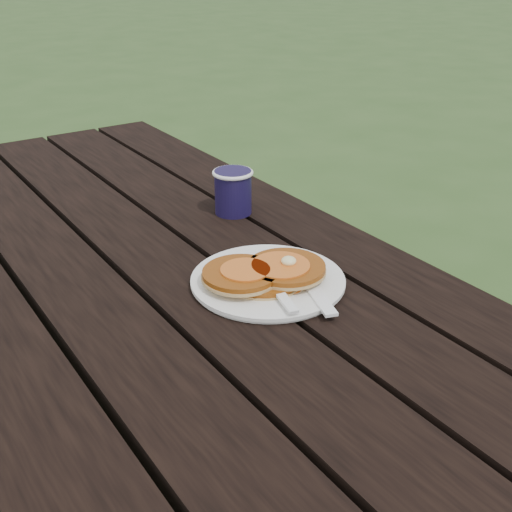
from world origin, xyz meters
TOP-DOWN VIEW (x-y plane):
  - picnic_table at (0.00, 0.00)m, footprint 1.36×1.80m
  - plate at (0.10, -0.14)m, footprint 0.30×0.30m
  - pancake_stack at (0.10, -0.15)m, footprint 0.19×0.15m
  - knife at (0.14, -0.21)m, footprint 0.08×0.18m
  - fork at (0.08, -0.21)m, footprint 0.07×0.16m
  - coffee_cup at (0.22, 0.14)m, footprint 0.08×0.08m

SIDE VIEW (x-z plane):
  - picnic_table at x=0.00m, z-range -0.01..0.74m
  - plate at x=0.10m, z-range 0.75..0.76m
  - knife at x=0.14m, z-range 0.76..0.76m
  - fork at x=0.08m, z-range 0.77..0.77m
  - pancake_stack at x=0.10m, z-range 0.76..0.79m
  - coffee_cup at x=0.22m, z-range 0.76..0.85m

